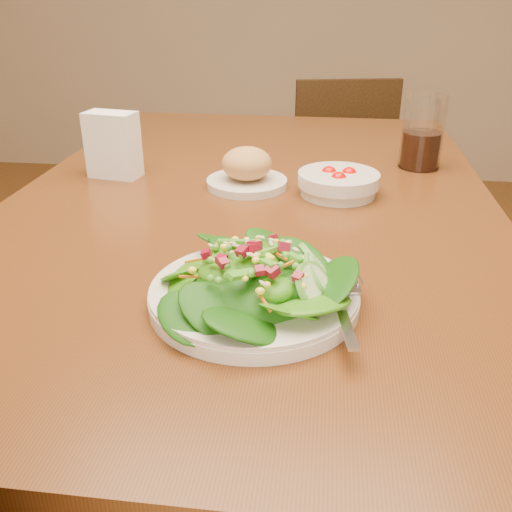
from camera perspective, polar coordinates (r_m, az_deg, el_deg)
name	(u,v)px	position (r m, az deg, el deg)	size (l,w,h in m)	color
ground_plane	(252,485)	(1.51, -0.35, -21.91)	(5.00, 5.00, 0.00)	brown
dining_table	(252,245)	(1.11, -0.44, 1.10)	(0.90, 1.40, 0.75)	#552B14
chair_far	(336,179)	(2.21, 7.97, 7.65)	(0.45, 0.45, 0.82)	#382410
salad_plate	(261,284)	(0.70, 0.54, -2.82)	(0.27, 0.26, 0.08)	beige
bread_plate	(247,171)	(1.11, -0.92, 8.50)	(0.16, 0.16, 0.08)	beige
tomato_bowl	(338,183)	(1.09, 8.23, 7.23)	(0.15, 0.15, 0.05)	beige
drinking_glass	(422,137)	(1.28, 16.27, 11.34)	(0.09, 0.09, 0.15)	silver
napkin_holder	(113,143)	(1.20, -14.13, 10.89)	(0.11, 0.07, 0.13)	white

